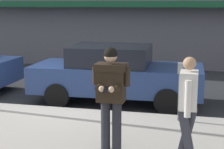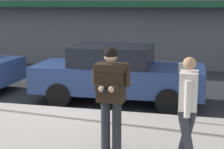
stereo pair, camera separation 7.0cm
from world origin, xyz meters
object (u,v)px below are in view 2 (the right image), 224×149
Objects in this scene: man_texting_on_phone at (111,88)px; parking_meter at (181,83)px; pedestrian_in_light_coat at (188,102)px; parked_sedan_mid at (117,74)px.

man_texting_on_phone is 2.25m from parking_meter.
pedestrian_in_light_coat is 1.34× the size of parking_meter.
pedestrian_in_light_coat reaches higher than parking_meter.
parked_sedan_mid is at bearing 118.66° from pedestrian_in_light_coat.
parking_meter is at bearing 61.99° from man_texting_on_phone.
man_texting_on_phone is 1.06× the size of pedestrian_in_light_coat.
man_texting_on_phone is 1.29m from pedestrian_in_light_coat.
pedestrian_in_light_coat is (1.28, -0.05, -0.14)m from man_texting_on_phone.
parked_sedan_mid is 2.52× the size of man_texting_on_phone.
parking_meter is at bearing -43.16° from parked_sedan_mid.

